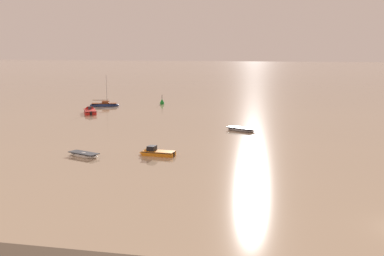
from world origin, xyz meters
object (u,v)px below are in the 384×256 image
at_px(sailboat_moored_1, 104,105).
at_px(rowboat_moored_3, 84,155).
at_px(motorboat_moored_2, 154,153).
at_px(motorboat_moored_1, 90,112).
at_px(rowboat_moored_4, 241,130).
at_px(channel_buoy, 162,102).

relative_size(sailboat_moored_1, rowboat_moored_3, 1.59).
height_order(sailboat_moored_1, motorboat_moored_2, sailboat_moored_1).
xyz_separation_m(sailboat_moored_1, motorboat_moored_1, (1.46, -10.98, -0.03)).
xyz_separation_m(rowboat_moored_4, motorboat_moored_2, (-8.27, -19.25, 0.05)).
relative_size(motorboat_moored_1, rowboat_moored_4, 1.26).
distance_m(rowboat_moored_3, channel_buoy, 53.56).
xyz_separation_m(sailboat_moored_1, channel_buoy, (11.26, 6.44, 0.15)).
bearing_deg(channel_buoy, rowboat_moored_4, -55.78).
relative_size(sailboat_moored_1, motorboat_moored_1, 1.14).
distance_m(rowboat_moored_3, rowboat_moored_4, 27.03).
bearing_deg(sailboat_moored_1, rowboat_moored_4, -53.01).
height_order(rowboat_moored_4, motorboat_moored_2, motorboat_moored_2).
bearing_deg(sailboat_moored_1, motorboat_moored_2, -76.60).
bearing_deg(rowboat_moored_3, motorboat_moored_1, -45.39).
bearing_deg(sailboat_moored_1, motorboat_moored_1, -97.87).
bearing_deg(rowboat_moored_4, sailboat_moored_1, 169.99).
xyz_separation_m(motorboat_moored_1, rowboat_moored_4, (31.31, -14.22, -0.08)).
bearing_deg(motorboat_moored_1, rowboat_moored_4, -141.82).
relative_size(motorboat_moored_2, channel_buoy, 1.99).
height_order(sailboat_moored_1, rowboat_moored_4, sailboat_moored_1).
height_order(motorboat_moored_1, motorboat_moored_2, motorboat_moored_1).
xyz_separation_m(rowboat_moored_3, channel_buoy, (-5.35, 53.29, 0.28)).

